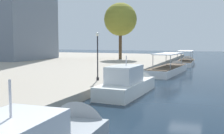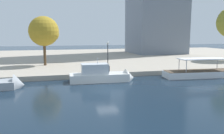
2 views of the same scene
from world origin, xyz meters
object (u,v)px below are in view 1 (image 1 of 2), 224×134
tour_boat_3 (169,71)px  motor_yacht_2 (129,86)px  lamp_post (98,52)px  tour_boat_4 (186,63)px  tree_2 (120,19)px

tour_boat_3 → motor_yacht_2: bearing=-178.0°
tour_boat_3 → lamp_post: size_ratio=2.85×
motor_yacht_2 → lamp_post: lamp_post is taller
tour_boat_3 → tour_boat_4: 16.16m
motor_yacht_2 → tour_boat_4: motor_yacht_2 is taller
motor_yacht_2 → tour_boat_3: bearing=-0.5°
tour_boat_3 → tour_boat_4: (16.15, -0.47, -0.03)m
tour_boat_3 → lamp_post: 15.73m
tour_boat_4 → tree_2: tree_2 is taller
tree_2 → tour_boat_3: bearing=-140.1°
tour_boat_4 → lamp_post: bearing=169.2°
tour_boat_4 → tour_boat_3: bearing=176.7°
tour_boat_4 → tree_2: 16.40m
motor_yacht_2 → tour_boat_3: (16.31, -0.78, -0.32)m
tour_boat_4 → lamp_post: 31.46m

